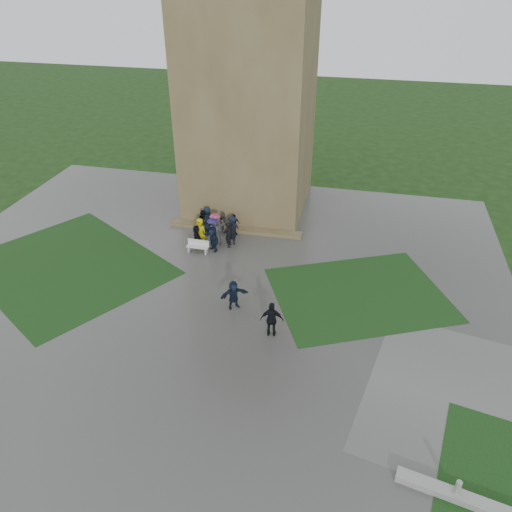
% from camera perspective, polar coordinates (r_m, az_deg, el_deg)
% --- Properties ---
extents(ground, '(120.00, 120.00, 0.00)m').
position_cam_1_polar(ground, '(25.19, -8.68, -8.39)').
color(ground, black).
extents(plaza, '(34.00, 34.00, 0.02)m').
position_cam_1_polar(plaza, '(26.63, -7.19, -5.70)').
color(plaza, '#3B3B38').
rests_on(plaza, ground).
extents(lawn_inset_left, '(14.10, 13.46, 0.01)m').
position_cam_1_polar(lawn_inset_left, '(31.60, -20.70, -1.14)').
color(lawn_inset_left, black).
rests_on(lawn_inset_left, plaza).
extents(lawn_inset_right, '(11.12, 10.15, 0.01)m').
position_cam_1_polar(lawn_inset_right, '(27.83, 11.71, -4.30)').
color(lawn_inset_right, black).
rests_on(lawn_inset_right, plaza).
extents(tower, '(8.00, 8.00, 18.00)m').
position_cam_1_polar(tower, '(34.43, -0.78, 19.77)').
color(tower, brown).
rests_on(tower, ground).
extents(tower_plinth, '(9.00, 0.80, 0.22)m').
position_cam_1_polar(tower_plinth, '(33.46, -2.43, 3.15)').
color(tower_plinth, brown).
rests_on(tower_plinth, plaza).
extents(bench, '(1.38, 0.46, 0.80)m').
position_cam_1_polar(bench, '(31.02, -6.66, 1.13)').
color(bench, silver).
rests_on(bench, plaza).
extents(visitor_cluster, '(2.98, 3.49, 2.21)m').
position_cam_1_polar(visitor_cluster, '(31.83, -4.75, 3.06)').
color(visitor_cluster, black).
rests_on(visitor_cluster, plaza).
extents(pedestrian_mid, '(1.55, 1.29, 1.62)m').
position_cam_1_polar(pedestrian_mid, '(25.89, -2.57, -4.42)').
color(pedestrian_mid, black).
rests_on(pedestrian_mid, plaza).
extents(pedestrian_near, '(1.17, 0.73, 1.90)m').
position_cam_1_polar(pedestrian_near, '(24.03, 1.84, -7.26)').
color(pedestrian_near, black).
rests_on(pedestrian_near, plaza).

